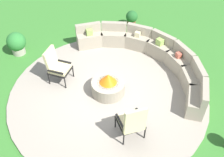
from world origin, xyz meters
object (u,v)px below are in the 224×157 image
Objects in this scene: lounge_chair_front_left at (57,65)px; potted_plant_0 at (132,18)px; curved_stone_bench at (149,55)px; potted_plant_2 at (17,43)px; fire_pit at (108,86)px; lounge_chair_front_right at (132,121)px.

lounge_chair_front_left reaches higher than potted_plant_0.
curved_stone_bench is 4.52m from potted_plant_2.
fire_pit is 1.53× the size of potted_plant_0.
lounge_chair_front_right reaches higher than fire_pit.
potted_plant_2 is at bearing -154.40° from curved_stone_bench.
fire_pit is 1.65m from lounge_chair_front_left.
curved_stone_bench reaches higher than potted_plant_2.
potted_plant_2 is at bearing 116.60° from lounge_chair_front_right.
lounge_chair_front_left is at bearing 115.36° from lounge_chair_front_right.
lounge_chair_front_right is at bearing -59.82° from potted_plant_0.
lounge_chair_front_right is at bearing 64.82° from lounge_chair_front_left.
fire_pit is 1.20× the size of potted_plant_2.
potted_plant_2 is (-3.72, -0.08, 0.12)m from fire_pit.
curved_stone_bench is 2.53m from potted_plant_0.
lounge_chair_front_left is at bearing -7.99° from potted_plant_2.
curved_stone_bench is (0.35, 1.87, 0.07)m from fire_pit.
fire_pit is 0.19× the size of curved_stone_bench.
lounge_chair_front_right reaches higher than curved_stone_bench.
curved_stone_bench is 4.54× the size of lounge_chair_front_right.
curved_stone_bench is at bearing 125.12° from lounge_chair_front_left.
potted_plant_2 reaches higher than potted_plant_0.
lounge_chair_front_right is 5.13m from potted_plant_2.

